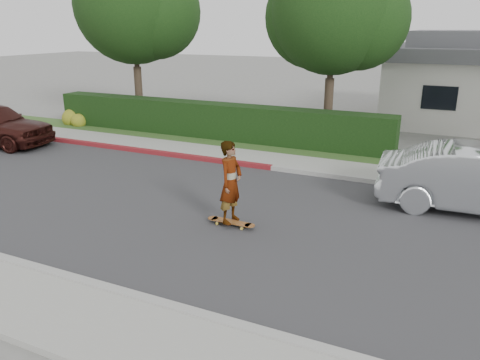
% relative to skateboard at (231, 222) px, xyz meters
% --- Properties ---
extents(ground, '(120.00, 120.00, 0.00)m').
position_rel_skateboard_xyz_m(ground, '(-1.78, 0.55, -0.11)').
color(ground, slate).
rests_on(ground, ground).
extents(road, '(60.00, 8.00, 0.01)m').
position_rel_skateboard_xyz_m(road, '(-1.78, 0.55, -0.10)').
color(road, '#2D2D30').
rests_on(road, ground).
extents(curb_near, '(60.00, 0.20, 0.15)m').
position_rel_skateboard_xyz_m(curb_near, '(-1.78, -3.55, -0.03)').
color(curb_near, '#9E9E99').
rests_on(curb_near, ground).
extents(sidewalk_near, '(60.00, 1.60, 0.12)m').
position_rel_skateboard_xyz_m(sidewalk_near, '(-1.78, -4.45, -0.05)').
color(sidewalk_near, gray).
rests_on(sidewalk_near, ground).
extents(curb_far, '(60.00, 0.20, 0.15)m').
position_rel_skateboard_xyz_m(curb_far, '(-1.78, 4.65, -0.03)').
color(curb_far, '#9E9E99').
rests_on(curb_far, ground).
extents(curb_red_section, '(12.00, 0.21, 0.15)m').
position_rel_skateboard_xyz_m(curb_red_section, '(-6.78, 4.65, -0.03)').
color(curb_red_section, maroon).
rests_on(curb_red_section, ground).
extents(sidewalk_far, '(60.00, 1.60, 0.12)m').
position_rel_skateboard_xyz_m(sidewalk_far, '(-1.78, 5.55, -0.05)').
color(sidewalk_far, gray).
rests_on(sidewalk_far, ground).
extents(planting_strip, '(60.00, 1.60, 0.10)m').
position_rel_skateboard_xyz_m(planting_strip, '(-1.78, 7.15, -0.06)').
color(planting_strip, '#2D4C1E').
rests_on(planting_strip, ground).
extents(hedge, '(15.00, 1.00, 1.50)m').
position_rel_skateboard_xyz_m(hedge, '(-4.78, 7.75, 0.64)').
color(hedge, black).
rests_on(hedge, ground).
extents(flowering_shrub, '(1.40, 1.00, 0.90)m').
position_rel_skateboard_xyz_m(flowering_shrub, '(-11.79, 7.28, 0.23)').
color(flowering_shrub, '#2D4C19').
rests_on(flowering_shrub, ground).
extents(tree_left, '(5.99, 5.21, 8.00)m').
position_rel_skateboard_xyz_m(tree_left, '(-9.30, 9.24, 5.16)').
color(tree_left, '#33261C').
rests_on(tree_left, ground).
extents(tree_center, '(5.66, 4.84, 7.44)m').
position_rel_skateboard_xyz_m(tree_center, '(-0.30, 9.74, 4.80)').
color(tree_center, '#33261C').
rests_on(tree_center, ground).
extents(skateboard, '(1.22, 0.26, 0.11)m').
position_rel_skateboard_xyz_m(skateboard, '(0.00, 0.00, 0.00)').
color(skateboard, gold).
rests_on(skateboard, ground).
extents(skateboarder, '(0.53, 0.75, 1.94)m').
position_rel_skateboard_xyz_m(skateboarder, '(-0.00, 0.00, 0.99)').
color(skateboarder, white).
rests_on(skateboarder, skateboard).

